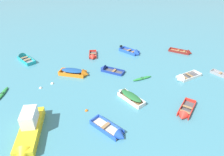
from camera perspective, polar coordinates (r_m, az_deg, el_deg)
The scene contains 16 objects.
rowboat_red_foreground_center at distance 24.06m, azimuth 19.98°, elevation -9.45°, with size 3.66×3.59×1.18m.
rowboat_white_cluster_outer at distance 25.09m, azimuth 4.50°, elevation -4.93°, with size 2.96×4.30×1.19m.
kayak_green_near_right at distance 29.30m, azimuth -28.85°, elevation -3.97°, with size 1.19×3.22×0.30m.
motor_launch_yellow_outer_left at distance 21.50m, azimuth -22.66°, elevation -13.82°, with size 2.45×6.95×2.64m.
rowboat_blue_back_row_left at distance 36.99m, azimuth 6.10°, elevation 7.25°, with size 3.58×4.29×1.39m.
rowboat_deep_blue_center at distance 31.15m, azimuth -1.60°, elevation 2.45°, with size 3.88×3.48×1.27m.
rowboat_maroon_back_row_right at distance 39.39m, azimuth 20.20°, elevation 6.88°, with size 3.91×3.70×1.17m.
rowboat_orange_far_right at distance 30.23m, azimuth -9.94°, elevation 1.52°, with size 4.72×3.33×1.45m.
rowboat_turquoise_near_camera at distance 38.00m, azimuth -23.93°, elevation 5.30°, with size 3.57×4.62×1.37m.
rowboat_red_midfield_left at distance 35.46m, azimuth -5.51°, elevation 6.10°, with size 1.72×3.66×1.13m.
rowboat_white_back_row_center at distance 30.61m, azimuth 19.64°, elevation -0.06°, with size 4.58×2.57×1.33m.
kayak_green_near_left at distance 29.21m, azimuth 8.61°, elevation -0.10°, with size 3.12×1.08×0.29m.
rowboat_blue_far_back at distance 20.58m, azimuth 0.73°, elevation -15.32°, with size 3.47×4.16×1.26m.
mooring_buoy_trailing at distance 29.15m, azimuth -16.70°, elevation -1.59°, with size 0.43×0.43×0.43m, color silver.
mooring_buoy_central at distance 28.68m, azimuth -19.70°, elevation -2.75°, with size 0.41×0.41×0.41m, color silver.
mooring_buoy_between_boats_left at distance 23.49m, azimuth -7.30°, elevation -9.26°, with size 0.37×0.37×0.37m, color orange.
Camera 1 is at (-5.65, -6.27, 15.13)m, focal length 32.01 mm.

